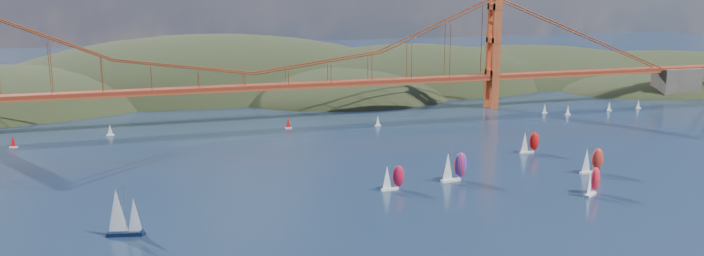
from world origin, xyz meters
name	(u,v)px	position (x,y,z in m)	size (l,w,h in m)	color
headlands	(304,106)	(44.95, 278.29, -12.46)	(725.00, 225.00, 96.00)	black
bridge	(250,51)	(-1.75, 180.00, 32.23)	(552.00, 12.00, 55.00)	maroon
sloop_navy	(122,213)	(-55.09, 44.84, 6.00)	(9.12, 5.85, 13.60)	black
racer_0	(392,177)	(23.01, 61.49, 4.10)	(7.68, 3.50, 8.68)	white
racer_1	(592,181)	(78.51, 39.50, 4.37)	(8.08, 6.55, 9.24)	silver
racer_2	(592,160)	(92.92, 59.82, 4.53)	(8.31, 3.36, 9.58)	silver
racer_3	(529,142)	(87.72, 90.16, 4.23)	(7.80, 3.20, 8.95)	silver
racer_rwb	(454,166)	(45.09, 64.77, 4.98)	(9.32, 4.33, 10.53)	white
distant_boat_2	(13,142)	(-97.72, 155.60, 2.41)	(3.00, 2.00, 4.70)	silver
distant_boat_3	(110,130)	(-62.81, 166.95, 2.41)	(3.00, 2.00, 4.70)	silver
distant_boat_4	(545,109)	(137.07, 157.70, 2.41)	(3.00, 2.00, 4.70)	silver
distant_boat_5	(568,110)	(145.60, 150.99, 2.41)	(3.00, 2.00, 4.70)	silver
distant_boat_6	(609,106)	(171.18, 154.08, 2.41)	(3.00, 2.00, 4.70)	silver
distant_boat_7	(638,104)	(189.14, 154.93, 2.41)	(3.00, 2.00, 4.70)	silver
distant_boat_8	(378,121)	(49.84, 152.88, 2.41)	(3.00, 2.00, 4.70)	silver
distant_boat_9	(288,123)	(10.85, 159.44, 2.41)	(3.00, 2.00, 4.70)	silver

